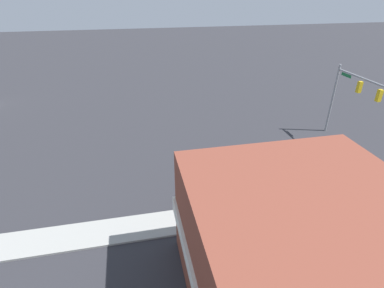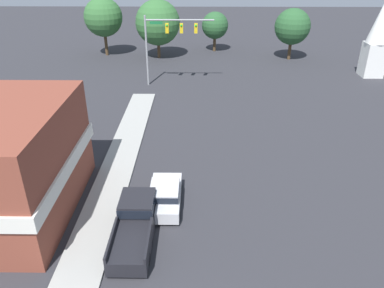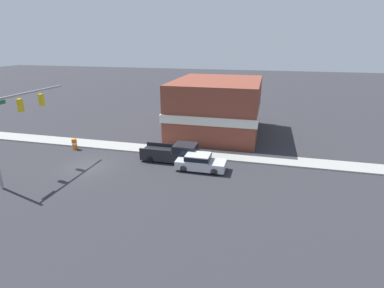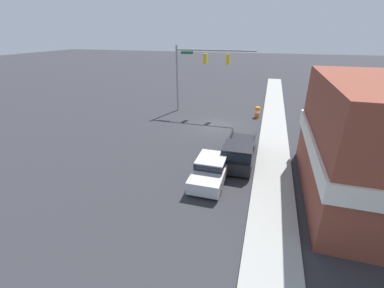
{
  "view_description": "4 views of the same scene",
  "coord_description": "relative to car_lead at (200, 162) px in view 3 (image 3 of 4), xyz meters",
  "views": [
    {
      "loc": [
        -21.16,
        16.72,
        14.42
      ],
      "look_at": [
        0.24,
        12.24,
        2.79
      ],
      "focal_mm": 28.0,
      "sensor_mm": 36.0,
      "label": 1
    },
    {
      "loc": [
        0.04,
        -8.67,
        14.26
      ],
      "look_at": [
        -0.24,
        13.31,
        2.73
      ],
      "focal_mm": 35.0,
      "sensor_mm": 36.0,
      "label": 2
    },
    {
      "loc": [
        22.4,
        15.61,
        11.09
      ],
      "look_at": [
        -0.23,
        9.94,
        2.99
      ],
      "focal_mm": 28.0,
      "sensor_mm": 36.0,
      "label": 3
    },
    {
      "loc": [
        -4.77,
        24.18,
        8.68
      ],
      "look_at": [
        -0.2,
        8.84,
        1.66
      ],
      "focal_mm": 24.0,
      "sensor_mm": 36.0,
      "label": 4
    }
  ],
  "objects": [
    {
      "name": "near_signal_assembly",
      "position": [
        4.62,
        -14.4,
        4.63
      ],
      "size": [
        8.75,
        0.49,
        7.38
      ],
      "color": "gray",
      "rests_on": "ground"
    },
    {
      "name": "construction_barrel",
      "position": [
        -2.03,
        -14.25,
        -0.19
      ],
      "size": [
        0.54,
        0.54,
        1.15
      ],
      "color": "orange",
      "rests_on": "ground"
    },
    {
      "name": "pickup_truck_parked",
      "position": [
        -1.43,
        -2.76,
        0.12
      ],
      "size": [
        2.01,
        5.54,
        1.8
      ],
      "color": "black",
      "rests_on": "ground"
    },
    {
      "name": "corner_brick_building",
      "position": [
        -11.78,
        -0.52,
        2.49
      ],
      "size": [
        12.8,
        10.46,
        6.6
      ],
      "color": "brown",
      "rests_on": "ground"
    },
    {
      "name": "sidewalk_curb",
      "position": [
        -3.83,
        -10.27,
        -0.71
      ],
      "size": [
        2.4,
        60.0,
        0.14
      ],
      "color": "#9E9E99",
      "rests_on": "ground"
    },
    {
      "name": "car_lead",
      "position": [
        0.0,
        0.0,
        0.0
      ],
      "size": [
        1.9,
        4.42,
        1.49
      ],
      "color": "black",
      "rests_on": "ground"
    },
    {
      "name": "ground_plane",
      "position": [
        1.87,
        -10.27,
        -0.78
      ],
      "size": [
        200.0,
        200.0,
        0.0
      ],
      "primitive_type": "plane",
      "color": "#2D2D33"
    }
  ]
}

